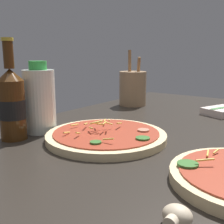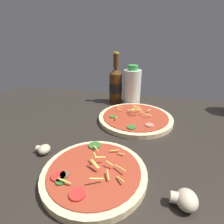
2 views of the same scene
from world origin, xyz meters
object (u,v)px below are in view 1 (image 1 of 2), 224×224
object	(u,v)px
beer_bottle	(12,103)
pizza_far	(106,136)
mushroom_right	(177,216)
oil_bottle	(40,100)
dish_towel	(222,111)
utensil_crock	(133,88)

from	to	relation	value
beer_bottle	pizza_far	bearing A→B (deg)	-55.77
pizza_far	mushroom_right	size ratio (longest dim) A/B	7.30
pizza_far	oil_bottle	distance (cm)	20.59
pizza_far	dish_towel	size ratio (longest dim) A/B	1.97
utensil_crock	dish_towel	world-z (taller)	utensil_crock
mushroom_right	oil_bottle	bearing A→B (deg)	68.75
oil_bottle	utensil_crock	size ratio (longest dim) A/B	0.86
oil_bottle	pizza_far	bearing A→B (deg)	-76.38
oil_bottle	mushroom_right	bearing A→B (deg)	-111.25
pizza_far	beer_bottle	distance (cm)	23.96
oil_bottle	dish_towel	size ratio (longest dim) A/B	1.27
beer_bottle	mushroom_right	xyz separation A→B (cm)	(-9.88, -46.64, -7.57)
pizza_far	oil_bottle	xyz separation A→B (cm)	(-4.51, 18.60, 7.60)
mushroom_right	utensil_crock	bearing A→B (deg)	35.80
mushroom_right	dish_towel	bearing A→B (deg)	10.71
pizza_far	mushroom_right	distance (cm)	35.94
beer_bottle	dish_towel	bearing A→B (deg)	-30.02
beer_bottle	dish_towel	size ratio (longest dim) A/B	1.64
beer_bottle	mushroom_right	world-z (taller)	beer_bottle
pizza_far	beer_bottle	size ratio (longest dim) A/B	1.20
oil_bottle	beer_bottle	bearing A→B (deg)	179.31
pizza_far	utensil_crock	xyz separation A→B (cm)	(42.86, 19.28, 5.91)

